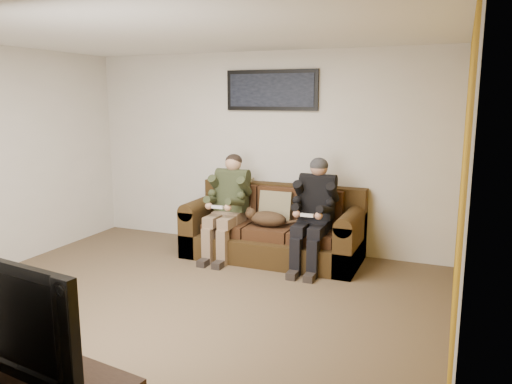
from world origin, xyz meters
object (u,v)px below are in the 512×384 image
at_px(sofa, 275,231).
at_px(television, 24,310).
at_px(framed_poster, 272,90).
at_px(cat, 267,218).
at_px(person_right, 314,207).
at_px(person_left, 228,200).

distance_m(sofa, television, 3.81).
distance_m(framed_poster, television, 4.37).
bearing_deg(framed_poster, sofa, -62.71).
relative_size(sofa, framed_poster, 1.76).
distance_m(sofa, cat, 0.28).
height_order(sofa, cat, sofa).
xyz_separation_m(person_right, television, (-0.73, -3.60, 0.06)).
height_order(person_right, framed_poster, framed_poster).
xyz_separation_m(person_left, framed_poster, (0.37, 0.57, 1.37)).
height_order(person_left, person_right, person_right).
bearing_deg(television, person_left, 104.07).
bearing_deg(television, sofa, 95.22).
xyz_separation_m(sofa, television, (-0.17, -3.78, 0.45)).
xyz_separation_m(person_left, person_right, (1.13, 0.00, 0.00)).
relative_size(person_left, person_right, 0.99).
xyz_separation_m(person_left, television, (0.40, -3.59, 0.06)).
xyz_separation_m(person_right, cat, (-0.60, -0.01, -0.19)).
relative_size(cat, framed_poster, 0.53).
bearing_deg(framed_poster, television, -89.56).
xyz_separation_m(cat, framed_poster, (-0.16, 0.58, 1.56)).
height_order(cat, television, television).
bearing_deg(cat, television, -92.10).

